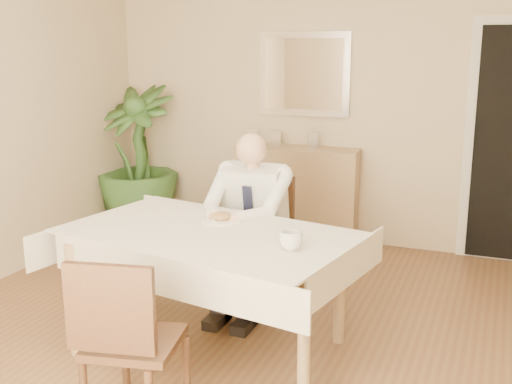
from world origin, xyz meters
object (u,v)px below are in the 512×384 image
at_px(dining_table, 208,245).
at_px(chair_near, 125,335).
at_px(sideboard, 297,195).
at_px(potted_palm, 137,159).
at_px(chair_far, 261,230).
at_px(seated_man, 246,216).
at_px(coffee_mug, 291,240).

bearing_deg(dining_table, chair_near, -79.01).
relative_size(sideboard, potted_palm, 0.78).
bearing_deg(chair_far, dining_table, -87.76).
bearing_deg(dining_table, potted_palm, 141.54).
distance_m(chair_far, seated_man, 0.34).
distance_m(dining_table, potted_palm, 2.68).
height_order(sideboard, potted_palm, potted_palm).
bearing_deg(chair_near, seated_man, 78.75).
height_order(chair_far, seated_man, seated_man).
height_order(coffee_mug, potted_palm, potted_palm).
height_order(chair_far, chair_near, chair_far).
relative_size(seated_man, coffee_mug, 9.78).
relative_size(chair_near, sideboard, 0.80).
bearing_deg(coffee_mug, sideboard, 107.07).
distance_m(dining_table, chair_far, 0.90).
xyz_separation_m(coffee_mug, potted_palm, (-2.31, 2.17, -0.09)).
height_order(chair_near, seated_man, seated_man).
distance_m(chair_far, sideboard, 1.37).
relative_size(seated_man, potted_palm, 0.87).
bearing_deg(seated_man, dining_table, -90.00).
distance_m(coffee_mug, sideboard, 2.51).
bearing_deg(sideboard, chair_far, -87.65).
bearing_deg(chair_far, potted_palm, 148.95).
distance_m(chair_far, coffee_mug, 1.20).
xyz_separation_m(chair_near, sideboard, (-0.17, 3.17, -0.06)).
xyz_separation_m(chair_far, sideboard, (-0.17, 1.36, -0.06)).
bearing_deg(chair_near, dining_table, 78.84).
distance_m(chair_near, sideboard, 3.17).
bearing_deg(chair_far, seated_man, -87.76).
bearing_deg(seated_man, chair_near, -89.87).
xyz_separation_m(dining_table, chair_far, (-0.00, 0.88, -0.16)).
bearing_deg(chair_near, chair_far, 78.73).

